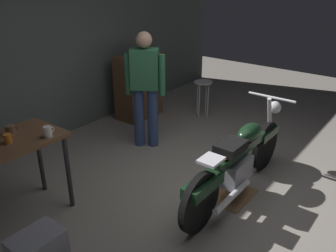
{
  "coord_description": "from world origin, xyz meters",
  "views": [
    {
      "loc": [
        -3.12,
        -1.75,
        2.42
      ],
      "look_at": [
        0.04,
        0.7,
        0.65
      ],
      "focal_mm": 37.95,
      "sensor_mm": 36.0,
      "label": 1
    }
  ],
  "objects_px": {
    "storage_bin": "(38,251)",
    "mug_brown_stoneware": "(10,130)",
    "mug_white_ceramic": "(48,132)",
    "shop_stool": "(203,89)",
    "person_standing": "(145,86)",
    "wooden_dresser": "(139,86)",
    "mug_orange_travel": "(8,138)",
    "motorcycle": "(239,160)"
  },
  "relations": [
    {
      "from": "person_standing",
      "to": "mug_brown_stoneware",
      "type": "bearing_deg",
      "value": 56.21
    },
    {
      "from": "motorcycle",
      "to": "storage_bin",
      "type": "height_order",
      "value": "motorcycle"
    },
    {
      "from": "storage_bin",
      "to": "mug_white_ceramic",
      "type": "bearing_deg",
      "value": 41.34
    },
    {
      "from": "shop_stool",
      "to": "mug_orange_travel",
      "type": "height_order",
      "value": "mug_orange_travel"
    },
    {
      "from": "person_standing",
      "to": "wooden_dresser",
      "type": "bearing_deg",
      "value": -75.71
    },
    {
      "from": "person_standing",
      "to": "mug_orange_travel",
      "type": "relative_size",
      "value": 16.03
    },
    {
      "from": "person_standing",
      "to": "mug_white_ceramic",
      "type": "height_order",
      "value": "person_standing"
    },
    {
      "from": "storage_bin",
      "to": "mug_brown_stoneware",
      "type": "bearing_deg",
      "value": 65.65
    },
    {
      "from": "shop_stool",
      "to": "mug_brown_stoneware",
      "type": "distance_m",
      "value": 3.5
    },
    {
      "from": "motorcycle",
      "to": "storage_bin",
      "type": "xyz_separation_m",
      "value": [
        -2.07,
        0.84,
        -0.28
      ]
    },
    {
      "from": "shop_stool",
      "to": "mug_white_ceramic",
      "type": "height_order",
      "value": "mug_white_ceramic"
    },
    {
      "from": "motorcycle",
      "to": "mug_brown_stoneware",
      "type": "height_order",
      "value": "same"
    },
    {
      "from": "mug_orange_travel",
      "to": "mug_brown_stoneware",
      "type": "relative_size",
      "value": 0.85
    },
    {
      "from": "storage_bin",
      "to": "mug_orange_travel",
      "type": "relative_size",
      "value": 4.22
    },
    {
      "from": "shop_stool",
      "to": "mug_orange_travel",
      "type": "relative_size",
      "value": 6.14
    },
    {
      "from": "wooden_dresser",
      "to": "storage_bin",
      "type": "xyz_separation_m",
      "value": [
        -3.19,
        -1.69,
        -0.38
      ]
    },
    {
      "from": "shop_stool",
      "to": "wooden_dresser",
      "type": "distance_m",
      "value": 1.12
    },
    {
      "from": "motorcycle",
      "to": "wooden_dresser",
      "type": "distance_m",
      "value": 2.77
    },
    {
      "from": "motorcycle",
      "to": "mug_brown_stoneware",
      "type": "xyz_separation_m",
      "value": [
        -1.68,
        1.7,
        0.5
      ]
    },
    {
      "from": "mug_orange_travel",
      "to": "mug_brown_stoneware",
      "type": "xyz_separation_m",
      "value": [
        0.12,
        0.16,
        0.0
      ]
    },
    {
      "from": "motorcycle",
      "to": "mug_brown_stoneware",
      "type": "relative_size",
      "value": 17.79
    },
    {
      "from": "wooden_dresser",
      "to": "storage_bin",
      "type": "height_order",
      "value": "wooden_dresser"
    },
    {
      "from": "mug_orange_travel",
      "to": "mug_white_ceramic",
      "type": "distance_m",
      "value": 0.37
    },
    {
      "from": "mug_white_ceramic",
      "to": "storage_bin",
      "type": "bearing_deg",
      "value": -138.66
    },
    {
      "from": "motorcycle",
      "to": "wooden_dresser",
      "type": "relative_size",
      "value": 1.99
    },
    {
      "from": "storage_bin",
      "to": "mug_brown_stoneware",
      "type": "distance_m",
      "value": 1.22
    },
    {
      "from": "storage_bin",
      "to": "mug_orange_travel",
      "type": "distance_m",
      "value": 1.08
    },
    {
      "from": "shop_stool",
      "to": "mug_white_ceramic",
      "type": "xyz_separation_m",
      "value": [
        -3.28,
        -0.27,
        0.46
      ]
    },
    {
      "from": "person_standing",
      "to": "storage_bin",
      "type": "xyz_separation_m",
      "value": [
        -2.39,
        -0.83,
        -0.76
      ]
    },
    {
      "from": "person_standing",
      "to": "mug_brown_stoneware",
      "type": "xyz_separation_m",
      "value": [
        -2.0,
        0.04,
        0.02
      ]
    },
    {
      "from": "mug_white_ceramic",
      "to": "mug_brown_stoneware",
      "type": "xyz_separation_m",
      "value": [
        -0.2,
        0.34,
        -0.01
      ]
    },
    {
      "from": "wooden_dresser",
      "to": "mug_white_ceramic",
      "type": "distance_m",
      "value": 2.89
    },
    {
      "from": "motorcycle",
      "to": "mug_white_ceramic",
      "type": "bearing_deg",
      "value": 137.47
    },
    {
      "from": "person_standing",
      "to": "shop_stool",
      "type": "xyz_separation_m",
      "value": [
        1.48,
        -0.03,
        -0.43
      ]
    },
    {
      "from": "storage_bin",
      "to": "mug_brown_stoneware",
      "type": "xyz_separation_m",
      "value": [
        0.39,
        0.86,
        0.78
      ]
    },
    {
      "from": "shop_stool",
      "to": "wooden_dresser",
      "type": "xyz_separation_m",
      "value": [
        -0.67,
        0.9,
        0.05
      ]
    },
    {
      "from": "mug_white_ceramic",
      "to": "shop_stool",
      "type": "bearing_deg",
      "value": 4.78
    },
    {
      "from": "motorcycle",
      "to": "mug_white_ceramic",
      "type": "xyz_separation_m",
      "value": [
        -1.48,
        1.36,
        0.51
      ]
    },
    {
      "from": "mug_white_ceramic",
      "to": "mug_brown_stoneware",
      "type": "distance_m",
      "value": 0.4
    },
    {
      "from": "shop_stool",
      "to": "motorcycle",
      "type": "bearing_deg",
      "value": -137.73
    },
    {
      "from": "wooden_dresser",
      "to": "mug_orange_travel",
      "type": "xyz_separation_m",
      "value": [
        -2.92,
        -0.99,
        0.4
      ]
    },
    {
      "from": "person_standing",
      "to": "mug_orange_travel",
      "type": "height_order",
      "value": "person_standing"
    }
  ]
}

